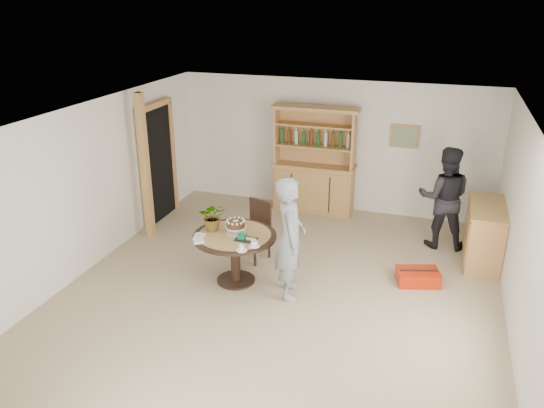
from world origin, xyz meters
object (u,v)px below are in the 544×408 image
at_px(sideboard, 484,234).
at_px(red_suitcase, 418,277).
at_px(hutch, 314,177).
at_px(adult_person, 444,198).
at_px(dining_chair, 256,226).
at_px(teen_boy, 290,238).
at_px(dining_table, 235,244).

relative_size(sideboard, red_suitcase, 1.83).
height_order(hutch, adult_person, hutch).
bearing_deg(sideboard, dining_chair, -164.27).
relative_size(dining_chair, adult_person, 0.55).
relative_size(adult_person, red_suitcase, 2.48).
xyz_separation_m(hutch, red_suitcase, (2.14, -2.25, -0.59)).
distance_m(hutch, adult_person, 2.54).
relative_size(teen_boy, adult_person, 1.01).
xyz_separation_m(hutch, teen_boy, (0.44, -3.13, 0.18)).
xyz_separation_m(teen_boy, adult_person, (1.95, 2.28, -0.01)).
relative_size(dining_table, red_suitcase, 1.74).
xyz_separation_m(dining_table, adult_person, (2.80, 2.18, 0.25)).
distance_m(hutch, dining_table, 3.06).
xyz_separation_m(hutch, dining_table, (-0.41, -3.03, -0.08)).
relative_size(sideboard, adult_person, 0.74).
bearing_deg(red_suitcase, dining_chair, 162.18).
bearing_deg(dining_table, hutch, 82.27).
height_order(dining_table, adult_person, adult_person).
xyz_separation_m(dining_table, dining_chair, (0.03, 0.83, -0.07)).
relative_size(teen_boy, red_suitcase, 2.52).
bearing_deg(red_suitcase, teen_boy, -169.46).
bearing_deg(hutch, dining_chair, -99.91).
bearing_deg(red_suitcase, hutch, 116.80).
xyz_separation_m(sideboard, teen_boy, (-2.60, -1.89, 0.40)).
height_order(adult_person, red_suitcase, adult_person).
height_order(sideboard, dining_table, sideboard).
height_order(teen_boy, red_suitcase, teen_boy).
relative_size(hutch, dining_chair, 2.16).
relative_size(sideboard, dining_chair, 1.33).
bearing_deg(adult_person, dining_table, 33.46).
bearing_deg(hutch, red_suitcase, -46.49).
xyz_separation_m(sideboard, red_suitcase, (-0.90, -1.01, -0.37)).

